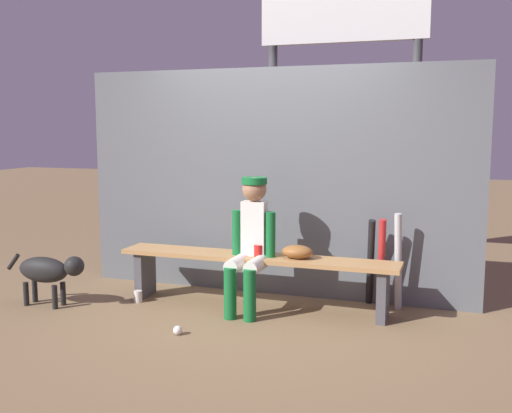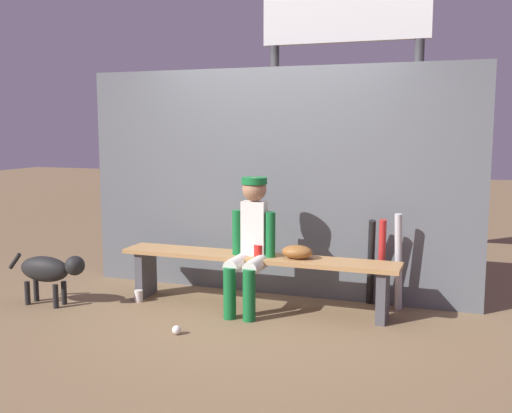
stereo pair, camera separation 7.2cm
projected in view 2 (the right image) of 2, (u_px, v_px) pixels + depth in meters
ground_plane at (256, 307)px, 5.50m from camera, size 30.00×30.00×0.00m
chainlink_fence at (273, 183)px, 5.81m from camera, size 3.95×0.03×2.22m
dugout_bench at (256, 267)px, 5.44m from camera, size 2.60×0.36×0.49m
player_seated at (250, 239)px, 5.31m from camera, size 0.41×0.55×1.21m
baseball_glove at (297, 252)px, 5.29m from camera, size 0.28×0.20×0.12m
bat_aluminum_black at (371, 263)px, 5.47m from camera, size 0.11×0.26×0.83m
bat_aluminum_red at (382, 264)px, 5.37m from camera, size 0.09×0.19×0.84m
bat_aluminum_silver at (398, 262)px, 5.33m from camera, size 0.09×0.16×0.90m
baseball at (177, 330)px, 4.78m from camera, size 0.07×0.07×0.07m
cup_on_ground at (139, 296)px, 5.67m from camera, size 0.08×0.08×0.11m
cup_on_bench at (258, 251)px, 5.36m from camera, size 0.08×0.08×0.11m
scoreboard at (350, 54)px, 6.37m from camera, size 2.08×0.27×3.49m
dog at (50, 270)px, 5.52m from camera, size 0.84×0.20×0.49m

